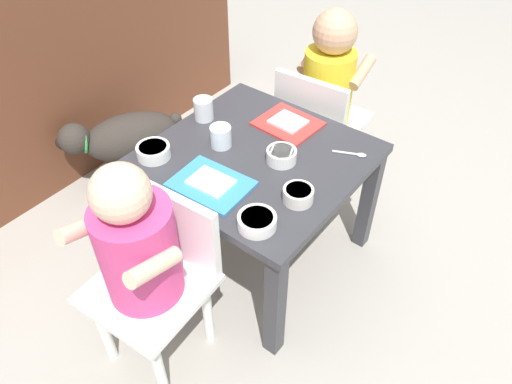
# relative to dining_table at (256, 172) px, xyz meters

# --- Properties ---
(ground_plane) EXTENTS (7.00, 7.00, 0.00)m
(ground_plane) POSITION_rel_dining_table_xyz_m (0.00, 0.00, -0.36)
(ground_plane) COLOR #9E998E
(kitchen_cabinet_back) EXTENTS (1.64, 0.39, 1.00)m
(kitchen_cabinet_back) POSITION_rel_dining_table_xyz_m (0.00, 1.00, 0.15)
(kitchen_cabinet_back) COLOR brown
(kitchen_cabinet_back) RESTS_ON ground
(dining_table) EXTENTS (0.58, 0.59, 0.42)m
(dining_table) POSITION_rel_dining_table_xyz_m (0.00, 0.00, 0.00)
(dining_table) COLOR #333338
(dining_table) RESTS_ON ground
(seated_child_left) EXTENTS (0.30, 0.30, 0.69)m
(seated_child_left) POSITION_rel_dining_table_xyz_m (-0.45, -0.01, 0.07)
(seated_child_left) COLOR white
(seated_child_left) RESTS_ON ground
(seated_child_right) EXTENTS (0.30, 0.30, 0.69)m
(seated_child_right) POSITION_rel_dining_table_xyz_m (0.45, 0.04, 0.08)
(seated_child_right) COLOR white
(seated_child_right) RESTS_ON ground
(dog) EXTENTS (0.45, 0.35, 0.30)m
(dog) POSITION_rel_dining_table_xyz_m (0.00, 0.63, -0.16)
(dog) COLOR #332D28
(dog) RESTS_ON ground
(food_tray_left) EXTENTS (0.17, 0.22, 0.02)m
(food_tray_left) POSITION_rel_dining_table_xyz_m (-0.18, 0.01, 0.07)
(food_tray_left) COLOR #388CD8
(food_tray_left) RESTS_ON dining_table
(food_tray_right) EXTENTS (0.17, 0.19, 0.02)m
(food_tray_right) POSITION_rel_dining_table_xyz_m (0.18, 0.01, 0.07)
(food_tray_right) COLOR red
(food_tray_right) RESTS_ON dining_table
(water_cup_left) EXTENTS (0.06, 0.06, 0.06)m
(water_cup_left) POSITION_rel_dining_table_xyz_m (-0.03, 0.11, 0.10)
(water_cup_left) COLOR white
(water_cup_left) RESTS_ON dining_table
(water_cup_right) EXTENTS (0.06, 0.06, 0.07)m
(water_cup_right) POSITION_rel_dining_table_xyz_m (0.05, 0.25, 0.10)
(water_cup_right) COLOR white
(water_cup_right) RESTS_ON dining_table
(veggie_bowl_far) EXTENTS (0.10, 0.10, 0.04)m
(veggie_bowl_far) POSITION_rel_dining_table_xyz_m (-0.19, 0.23, 0.09)
(veggie_bowl_far) COLOR white
(veggie_bowl_far) RESTS_ON dining_table
(cereal_bowl_left_side) EXTENTS (0.09, 0.09, 0.04)m
(cereal_bowl_left_side) POSITION_rel_dining_table_xyz_m (0.02, -0.08, 0.09)
(cereal_bowl_left_side) COLOR white
(cereal_bowl_left_side) RESTS_ON dining_table
(cereal_bowl_right_side) EXTENTS (0.08, 0.08, 0.04)m
(cereal_bowl_right_side) POSITION_rel_dining_table_xyz_m (-0.09, -0.21, 0.09)
(cereal_bowl_right_side) COLOR silver
(cereal_bowl_right_side) RESTS_ON dining_table
(veggie_bowl_near) EXTENTS (0.10, 0.10, 0.03)m
(veggie_bowl_near) POSITION_rel_dining_table_xyz_m (-0.23, -0.18, 0.09)
(veggie_bowl_near) COLOR white
(veggie_bowl_near) RESTS_ON dining_table
(spoon_by_left_tray) EXTENTS (0.05, 0.10, 0.01)m
(spoon_by_left_tray) POSITION_rel_dining_table_xyz_m (0.17, -0.22, 0.07)
(spoon_by_left_tray) COLOR silver
(spoon_by_left_tray) RESTS_ON dining_table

